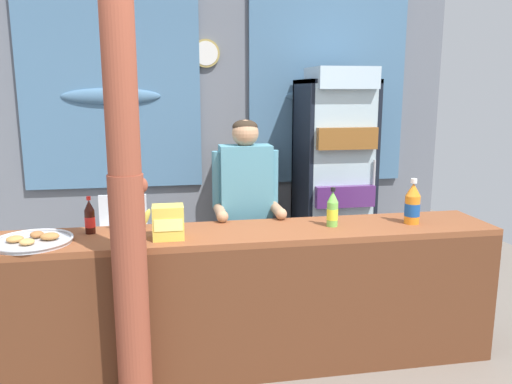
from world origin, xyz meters
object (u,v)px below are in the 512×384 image
(bottle_shelf_rack, at_px, (246,204))
(soda_bottle_lime_soda, at_px, (332,210))
(drink_fridge, at_px, (335,161))
(pastry_tray, at_px, (33,240))
(stall_counter, at_px, (256,289))
(timber_post, at_px, (126,185))
(snack_box_instant_noodle, at_px, (168,222))
(banana_bunch, at_px, (131,219))
(plastic_lawn_chair, at_px, (123,238))
(shopkeeper, at_px, (246,202))
(soda_bottle_cola, at_px, (90,218))
(soda_bottle_orange_soda, at_px, (412,205))

(bottle_shelf_rack, xyz_separation_m, soda_bottle_lime_soda, (0.26, -1.90, 0.37))
(drink_fridge, distance_m, pastry_tray, 2.98)
(stall_counter, xyz_separation_m, drink_fridge, (1.11, 1.80, 0.53))
(timber_post, height_order, soda_bottle_lime_soda, timber_post)
(bottle_shelf_rack, height_order, snack_box_instant_noodle, bottle_shelf_rack)
(soda_bottle_lime_soda, height_order, banana_bunch, soda_bottle_lime_soda)
(soda_bottle_lime_soda, height_order, pastry_tray, soda_bottle_lime_soda)
(stall_counter, relative_size, timber_post, 1.16)
(banana_bunch, bearing_deg, bottle_shelf_rack, 59.54)
(snack_box_instant_noodle, bearing_deg, soda_bottle_lime_soda, 5.25)
(stall_counter, bearing_deg, plastic_lawn_chair, 121.57)
(snack_box_instant_noodle, bearing_deg, banana_bunch, 130.51)
(shopkeeper, bearing_deg, soda_bottle_cola, -159.39)
(bottle_shelf_rack, bearing_deg, shopkeeper, -99.15)
(bottle_shelf_rack, xyz_separation_m, banana_bunch, (-1.02, -1.73, 0.32))
(soda_bottle_orange_soda, xyz_separation_m, pastry_tray, (-2.36, -0.03, -0.11))
(bottle_shelf_rack, distance_m, soda_bottle_lime_soda, 1.95)
(drink_fridge, bearing_deg, stall_counter, -121.70)
(plastic_lawn_chair, xyz_separation_m, banana_bunch, (0.17, -1.22, 0.48))
(soda_bottle_orange_soda, bearing_deg, pastry_tray, -179.23)
(timber_post, relative_size, snack_box_instant_noodle, 13.46)
(timber_post, bearing_deg, bottle_shelf_rack, 66.38)
(stall_counter, relative_size, plastic_lawn_chair, 3.65)
(soda_bottle_lime_soda, bearing_deg, pastry_tray, -178.16)
(soda_bottle_cola, bearing_deg, soda_bottle_orange_soda, -3.61)
(soda_bottle_cola, bearing_deg, drink_fridge, 36.84)
(shopkeeper, relative_size, soda_bottle_cola, 6.75)
(soda_bottle_lime_soda, bearing_deg, banana_bunch, 172.31)
(soda_bottle_orange_soda, xyz_separation_m, soda_bottle_cola, (-2.06, 0.13, -0.03))
(stall_counter, height_order, shopkeeper, shopkeeper)
(bottle_shelf_rack, distance_m, plastic_lawn_chair, 1.30)
(snack_box_instant_noodle, xyz_separation_m, pastry_tray, (-0.77, 0.04, -0.08))
(pastry_tray, relative_size, banana_bunch, 1.65)
(plastic_lawn_chair, relative_size, soda_bottle_orange_soda, 2.85)
(soda_bottle_orange_soda, height_order, banana_bunch, soda_bottle_orange_soda)
(plastic_lawn_chair, bearing_deg, banana_bunch, -82.13)
(timber_post, bearing_deg, pastry_tray, 150.08)
(soda_bottle_orange_soda, bearing_deg, shopkeeper, 153.31)
(soda_bottle_cola, bearing_deg, stall_counter, -12.20)
(drink_fridge, height_order, pastry_tray, drink_fridge)
(soda_bottle_lime_soda, xyz_separation_m, snack_box_instant_noodle, (-1.05, -0.10, -0.01))
(pastry_tray, bearing_deg, bottle_shelf_rack, 51.49)
(plastic_lawn_chair, bearing_deg, soda_bottle_lime_soda, -43.97)
(plastic_lawn_chair, xyz_separation_m, soda_bottle_lime_soda, (1.45, -1.40, 0.53))
(stall_counter, xyz_separation_m, soda_bottle_orange_soda, (1.06, 0.09, 0.48))
(soda_bottle_cola, xyz_separation_m, pastry_tray, (-0.30, -0.16, -0.08))
(banana_bunch, bearing_deg, stall_counter, -20.64)
(snack_box_instant_noodle, bearing_deg, soda_bottle_orange_soda, 2.51)
(snack_box_instant_noodle, bearing_deg, shopkeeper, 46.44)
(soda_bottle_orange_soda, bearing_deg, bottle_shelf_rack, 112.66)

